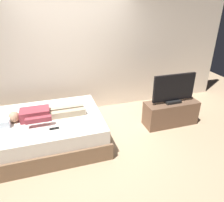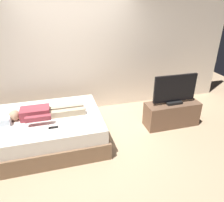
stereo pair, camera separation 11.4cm
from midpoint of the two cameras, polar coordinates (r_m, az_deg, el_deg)
ground_plane at (r=4.03m, az=-4.95°, el=-10.91°), size 10.00×10.00×0.00m
back_wall at (r=4.79m, az=-4.06°, el=13.69°), size 6.40×0.10×2.80m
bed at (r=4.02m, az=-16.80°, el=-7.57°), size 2.09×1.51×0.54m
person at (r=3.85m, az=-17.05°, el=-3.00°), size 1.26×0.46×0.18m
remote at (r=3.53m, az=-14.44°, el=-6.83°), size 0.15×0.04×0.02m
tv_stand at (r=4.58m, az=16.22°, el=-3.33°), size 1.10×0.40×0.50m
tv at (r=4.35m, az=17.08°, el=2.82°), size 0.88×0.20×0.59m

